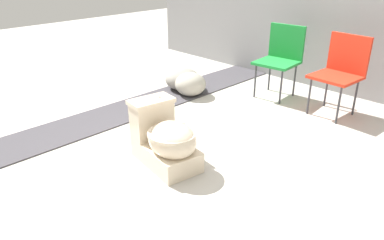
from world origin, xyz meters
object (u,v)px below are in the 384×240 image
Objects in this scene: toilet at (166,140)px; boulder_near at (182,79)px; folding_chair_middle at (342,67)px; boulder_far at (190,84)px; folding_chair_left at (281,53)px.

boulder_near is at bearing 141.57° from toilet.
folding_chair_middle reaches higher than boulder_far.
folding_chair_left is 0.75m from folding_chair_middle.
boulder_far is (-1.02, 1.27, -0.08)m from toilet.
folding_chair_middle is 1.71m from boulder_far.
folding_chair_left is 1.89× the size of boulder_near.
toilet is 2.11m from folding_chair_middle.
boulder_near is (-1.71, -0.69, -0.37)m from folding_chair_middle.
boulder_far is at bearing -18.42° from boulder_near.
boulder_far is at bearing -48.13° from folding_chair_left.
folding_chair_left is 1.14m from boulder_far.
boulder_near is (-1.24, 1.35, -0.08)m from toilet.
folding_chair_left reaches higher than toilet.
folding_chair_left is at bearing 106.88° from toilet.
folding_chair_left is 1.00× the size of folding_chair_middle.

